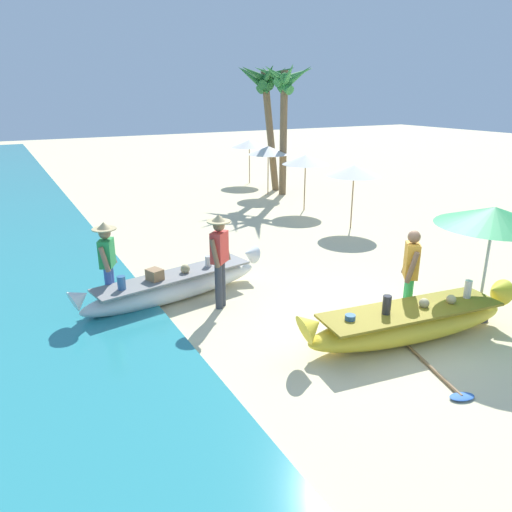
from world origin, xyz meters
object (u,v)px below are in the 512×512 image
(person_vendor_assistant, at_px, (107,259))
(patio_umbrella_large, at_px, (494,217))
(boat_white_midground, at_px, (175,286))
(palm_tree_tall_inland, at_px, (284,88))
(boat_yellow_foreground, at_px, (410,322))
(person_tourist_customer, at_px, (410,270))
(palm_tree_leaning_seaward, at_px, (265,88))
(paddle, at_px, (440,376))
(person_vendor_hatted, at_px, (220,255))

(person_vendor_assistant, xyz_separation_m, patio_umbrella_large, (5.75, -3.69, 0.93))
(boat_white_midground, xyz_separation_m, palm_tree_tall_inland, (7.32, 7.88, 3.77))
(boat_yellow_foreground, distance_m, person_tourist_customer, 1.02)
(person_vendor_assistant, relative_size, palm_tree_tall_inland, 0.34)
(person_tourist_customer, xyz_separation_m, palm_tree_leaning_seaward, (3.60, 11.59, 3.13))
(boat_yellow_foreground, relative_size, paddle, 2.50)
(paddle, bearing_deg, palm_tree_tall_inland, 68.43)
(boat_yellow_foreground, xyz_separation_m, person_vendor_assistant, (-4.08, 3.64, 0.67))
(boat_white_midground, relative_size, paddle, 2.51)
(boat_white_midground, relative_size, palm_tree_leaning_seaward, 0.83)
(person_vendor_hatted, bearing_deg, person_vendor_assistant, 152.97)
(boat_yellow_foreground, bearing_deg, person_tourist_customer, 48.66)
(palm_tree_tall_inland, height_order, paddle, palm_tree_tall_inland)
(boat_white_midground, distance_m, person_vendor_assistant, 1.41)
(patio_umbrella_large, height_order, palm_tree_leaning_seaward, palm_tree_leaning_seaward)
(person_vendor_hatted, xyz_separation_m, person_tourist_customer, (2.75, -2.09, -0.12))
(person_vendor_assistant, bearing_deg, person_tourist_customer, -33.44)
(person_vendor_hatted, distance_m, palm_tree_leaning_seaward, 11.81)
(boat_yellow_foreground, distance_m, paddle, 1.20)
(person_vendor_assistant, height_order, palm_tree_tall_inland, palm_tree_tall_inland)
(palm_tree_tall_inland, bearing_deg, person_tourist_customer, -110.11)
(person_vendor_assistant, xyz_separation_m, paddle, (3.63, -4.72, -0.96))
(person_vendor_assistant, bearing_deg, palm_tree_leaning_seaward, 46.18)
(person_vendor_hatted, distance_m, palm_tree_tall_inland, 11.30)
(person_vendor_hatted, height_order, person_tourist_customer, person_vendor_hatted)
(palm_tree_leaning_seaward, bearing_deg, palm_tree_tall_inland, -69.88)
(person_tourist_customer, bearing_deg, palm_tree_leaning_seaward, 72.75)
(boat_yellow_foreground, xyz_separation_m, palm_tree_tall_inland, (4.45, 11.31, 3.75))
(boat_yellow_foreground, height_order, person_vendor_hatted, person_vendor_hatted)
(person_vendor_hatted, relative_size, palm_tree_leaning_seaward, 0.37)
(patio_umbrella_large, height_order, palm_tree_tall_inland, palm_tree_tall_inland)
(person_vendor_hatted, height_order, patio_umbrella_large, patio_umbrella_large)
(person_vendor_hatted, height_order, palm_tree_leaning_seaward, palm_tree_leaning_seaward)
(boat_yellow_foreground, xyz_separation_m, palm_tree_leaning_seaward, (4.13, 12.19, 3.76))
(person_vendor_assistant, distance_m, palm_tree_tall_inland, 11.87)
(person_vendor_assistant, height_order, patio_umbrella_large, patio_umbrella_large)
(person_tourist_customer, bearing_deg, boat_white_midground, 140.17)
(paddle, bearing_deg, boat_white_midground, 118.25)
(boat_white_midground, height_order, person_vendor_hatted, person_vendor_hatted)
(person_vendor_hatted, height_order, palm_tree_tall_inland, palm_tree_tall_inland)
(person_vendor_assistant, height_order, paddle, person_vendor_assistant)
(boat_white_midground, xyz_separation_m, patio_umbrella_large, (4.54, -3.48, 1.63))
(person_vendor_hatted, height_order, person_vendor_assistant, person_vendor_hatted)
(person_vendor_hatted, xyz_separation_m, paddle, (1.77, -3.77, -1.03))
(boat_white_midground, bearing_deg, palm_tree_tall_inland, 47.10)
(person_vendor_hatted, bearing_deg, palm_tree_tall_inland, 52.26)
(person_vendor_assistant, bearing_deg, patio_umbrella_large, -32.66)
(palm_tree_tall_inland, bearing_deg, boat_yellow_foreground, -111.48)
(patio_umbrella_large, bearing_deg, boat_yellow_foreground, 178.45)
(boat_white_midground, relative_size, person_tourist_customer, 2.48)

